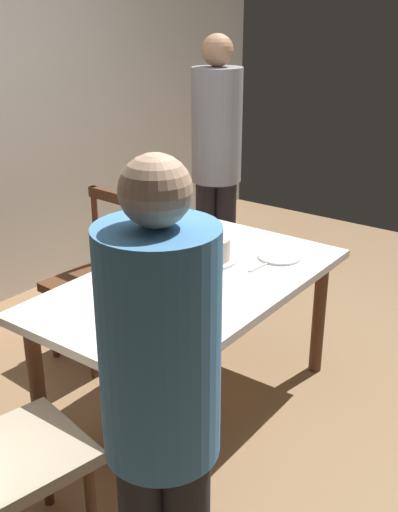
{
  "coord_description": "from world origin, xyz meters",
  "views": [
    {
      "loc": [
        -2.12,
        -1.6,
        1.92
      ],
      "look_at": [
        0.05,
        0.0,
        0.82
      ],
      "focal_mm": 43.36,
      "sensor_mm": 36.0,
      "label": 1
    }
  ],
  "objects": [
    {
      "name": "ground",
      "position": [
        0.0,
        0.0,
        0.0
      ],
      "size": [
        6.4,
        6.4,
        0.0
      ],
      "primitive_type": "plane",
      "color": "#93704C"
    },
    {
      "name": "dining_table",
      "position": [
        0.0,
        0.0,
        0.63
      ],
      "size": [
        1.57,
        0.89,
        0.72
      ],
      "color": "white",
      "rests_on": "ground"
    },
    {
      "name": "birthday_cake",
      "position": [
        0.23,
        0.07,
        0.78
      ],
      "size": [
        0.28,
        0.28,
        0.19
      ],
      "color": "silver",
      "rests_on": "dining_table"
    },
    {
      "name": "plate_near_celebrant",
      "position": [
        -0.43,
        -0.2,
        0.73
      ],
      "size": [
        0.22,
        0.22,
        0.01
      ],
      "primitive_type": "cylinder",
      "color": "white",
      "rests_on": "dining_table"
    },
    {
      "name": "plate_far_side",
      "position": [
        -0.08,
        0.2,
        0.73
      ],
      "size": [
        0.22,
        0.22,
        0.01
      ],
      "primitive_type": "cylinder",
      "color": "white",
      "rests_on": "dining_table"
    },
    {
      "name": "plate_near_guest",
      "position": [
        0.47,
        -0.2,
        0.73
      ],
      "size": [
        0.22,
        0.22,
        0.01
      ],
      "primitive_type": "cylinder",
      "color": "white",
      "rests_on": "dining_table"
    },
    {
      "name": "fork_near_celebrant",
      "position": [
        -0.59,
        -0.18,
        0.72
      ],
      "size": [
        0.18,
        0.05,
        0.01
      ],
      "primitive_type": "cube",
      "rotation": [
        0.0,
        0.0,
        0.21
      ],
      "color": "silver",
      "rests_on": "dining_table"
    },
    {
      "name": "fork_far_side",
      "position": [
        -0.24,
        0.21,
        0.72
      ],
      "size": [
        0.18,
        0.04,
        0.01
      ],
      "primitive_type": "cube",
      "rotation": [
        0.0,
        0.0,
        0.14
      ],
      "color": "silver",
      "rests_on": "dining_table"
    },
    {
      "name": "fork_near_guest",
      "position": [
        0.31,
        -0.18,
        0.72
      ],
      "size": [
        0.18,
        0.04,
        0.01
      ],
      "primitive_type": "cube",
      "rotation": [
        0.0,
        0.0,
        -0.13
      ],
      "color": "silver",
      "rests_on": "dining_table"
    },
    {
      "name": "chair_spindle_back",
      "position": [
        0.11,
        0.76,
        0.46
      ],
      "size": [
        0.47,
        0.47,
        0.95
      ],
      "color": "#56331E",
      "rests_on": "ground"
    },
    {
      "name": "person_celebrant",
      "position": [
        -1.06,
        -0.69,
        0.91
      ],
      "size": [
        0.32,
        0.32,
        1.61
      ],
      "color": "#262328",
      "rests_on": "ground"
    },
    {
      "name": "person_guest",
      "position": [
        1.1,
        0.64,
        1.01
      ],
      "size": [
        0.32,
        0.32,
        1.76
      ],
      "color": "#262328",
      "rests_on": "ground"
    }
  ]
}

